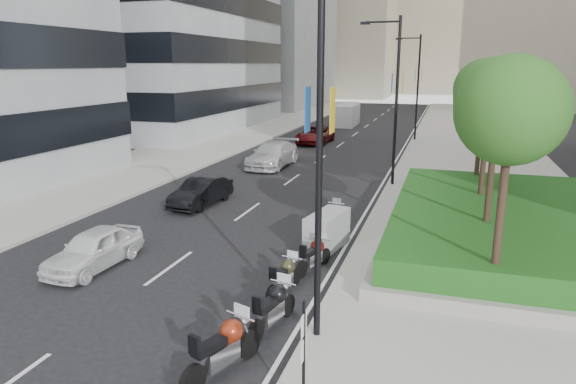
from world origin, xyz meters
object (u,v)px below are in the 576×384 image
at_px(lamp_post_2, 416,82).
at_px(parking_sign, 304,354).
at_px(motorcycle_1, 224,348).
at_px(motorcycle_6, 332,217).
at_px(motorcycle_4, 314,255).
at_px(car_a, 94,249).
at_px(motorcycle_2, 273,307).
at_px(lamp_post_1, 394,93).
at_px(motorcycle_3, 285,277).
at_px(lamp_post_0, 313,134).
at_px(car_b, 201,192).
at_px(car_c, 273,154).
at_px(motorcycle_5, 327,231).
at_px(delivery_van, 346,116).
at_px(car_d, 315,135).

xyz_separation_m(lamp_post_2, parking_sign, (0.66, -38.00, -3.61)).
xyz_separation_m(motorcycle_1, motorcycle_6, (0.04, 10.50, -0.08)).
bearing_deg(lamp_post_2, parking_sign, -89.01).
distance_m(motorcycle_4, car_a, 7.29).
bearing_deg(motorcycle_2, lamp_post_1, 7.96).
distance_m(motorcycle_1, motorcycle_3, 4.25).
height_order(lamp_post_0, car_b, lamp_post_0).
height_order(lamp_post_0, parking_sign, lamp_post_0).
distance_m(lamp_post_2, car_a, 33.97).
bearing_deg(car_a, car_b, 93.78).
relative_size(lamp_post_1, car_b, 2.27).
height_order(motorcycle_6, car_c, car_c).
bearing_deg(motorcycle_5, delivery_van, 20.83).
xyz_separation_m(car_c, car_d, (0.11, 10.76, -0.08)).
xyz_separation_m(lamp_post_2, delivery_van, (-7.78, 9.48, -4.01)).
xyz_separation_m(lamp_post_0, motorcycle_5, (-1.06, 6.30, -4.38)).
bearing_deg(parking_sign, motorcycle_3, 111.24).
bearing_deg(car_b, lamp_post_0, -46.88).
bearing_deg(lamp_post_1, parking_sign, -88.12).
bearing_deg(lamp_post_0, car_c, 111.39).
bearing_deg(lamp_post_2, motorcycle_2, -91.70).
relative_size(lamp_post_1, motorcycle_3, 4.56).
relative_size(motorcycle_3, car_c, 0.36).
distance_m(motorcycle_4, motorcycle_5, 2.09).
bearing_deg(motorcycle_3, delivery_van, 19.50).
relative_size(motorcycle_5, motorcycle_6, 1.15).
xyz_separation_m(motorcycle_2, motorcycle_3, (-0.35, 2.04, -0.06)).
distance_m(lamp_post_2, motorcycle_1, 37.29).
bearing_deg(delivery_van, motorcycle_6, -80.74).
bearing_deg(motorcycle_4, motorcycle_6, 22.23).
distance_m(parking_sign, car_b, 16.01).
relative_size(lamp_post_2, car_a, 2.35).
bearing_deg(motorcycle_4, lamp_post_1, 12.82).
distance_m(motorcycle_2, motorcycle_5, 6.09).
height_order(lamp_post_2, parking_sign, lamp_post_2).
xyz_separation_m(motorcycle_3, car_c, (-6.63, 18.20, 0.27)).
bearing_deg(car_a, delivery_van, 92.54).
relative_size(lamp_post_1, car_d, 1.72).
relative_size(lamp_post_2, car_d, 1.72).
bearing_deg(motorcycle_5, lamp_post_0, -159.64).
xyz_separation_m(lamp_post_1, motorcycle_5, (-1.06, -10.70, -4.38)).
bearing_deg(motorcycle_5, motorcycle_2, -168.96).
relative_size(motorcycle_2, motorcycle_5, 0.92).
xyz_separation_m(motorcycle_4, car_b, (-7.16, 6.13, 0.12)).
distance_m(motorcycle_2, car_c, 21.41).
bearing_deg(lamp_post_1, lamp_post_2, 90.00).
height_order(lamp_post_0, motorcycle_2, lamp_post_0).
bearing_deg(car_b, motorcycle_6, -10.34).
height_order(lamp_post_1, car_c, lamp_post_1).
xyz_separation_m(lamp_post_1, car_d, (-7.90, 14.22, -4.34)).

